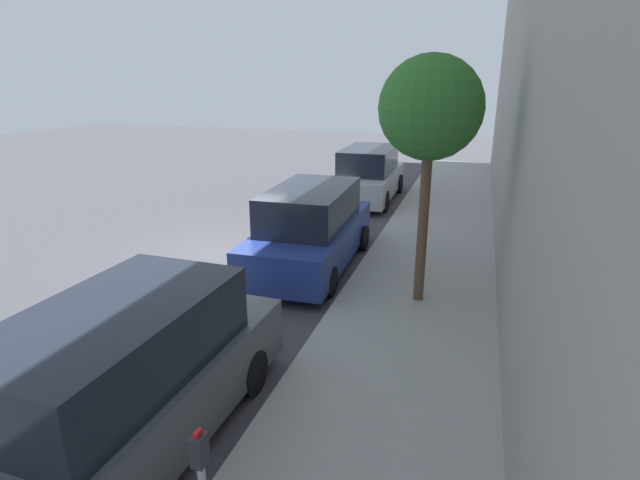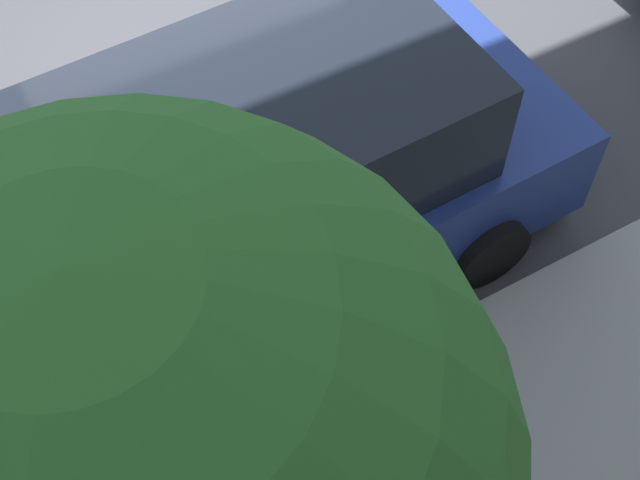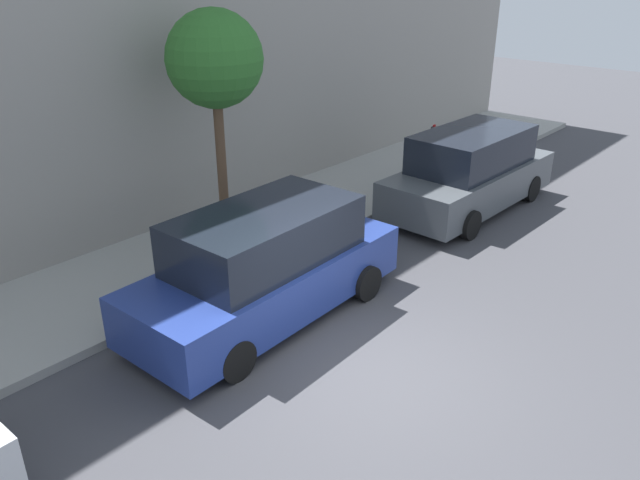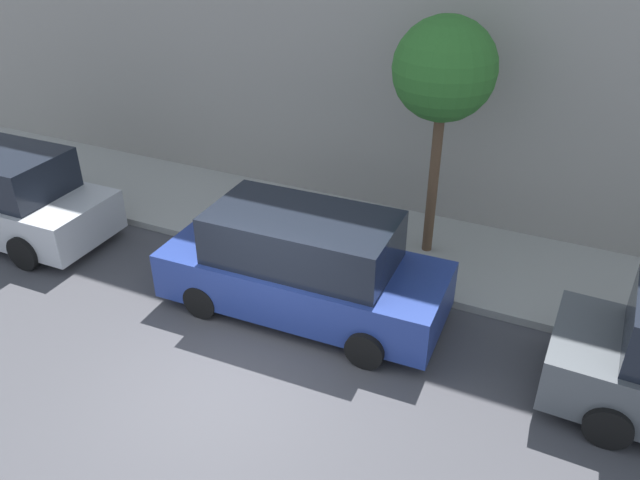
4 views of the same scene
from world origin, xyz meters
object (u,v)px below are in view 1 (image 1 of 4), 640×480
at_px(parked_minivan_nearest, 122,384).
at_px(parked_minivan_second, 311,229).
at_px(parked_minivan_third, 368,175).
at_px(street_tree, 430,110).

xyz_separation_m(parked_minivan_nearest, parked_minivan_second, (0.09, 6.54, 0.00)).
relative_size(parked_minivan_second, parked_minivan_third, 1.00).
distance_m(parked_minivan_second, parked_minivan_third, 7.02).
height_order(parked_minivan_nearest, parked_minivan_second, same).
bearing_deg(parked_minivan_third, street_tree, -71.22).
height_order(parked_minivan_second, street_tree, street_tree).
distance_m(parked_minivan_third, street_tree, 9.37).
bearing_deg(parked_minivan_nearest, parked_minivan_second, 89.22).
xyz_separation_m(parked_minivan_nearest, parked_minivan_third, (-0.08, 13.56, -0.00)).
height_order(parked_minivan_nearest, parked_minivan_third, same).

